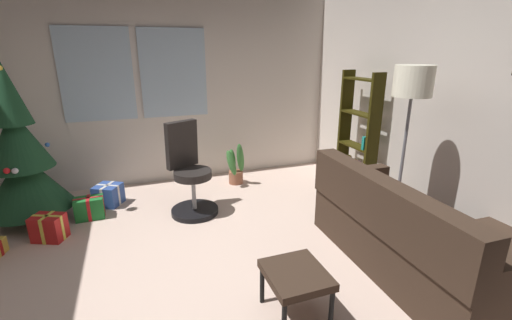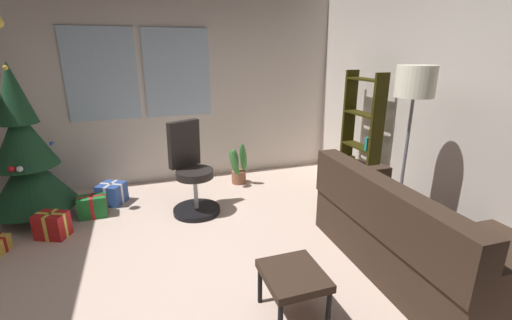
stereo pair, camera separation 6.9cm
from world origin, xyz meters
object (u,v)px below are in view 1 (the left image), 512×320
gift_box_red (49,228)px  footstool (296,277)px  couch (423,239)px  office_chair (190,178)px  gift_box_blue (109,195)px  holiday_tree (21,159)px  bookshelf (357,143)px  potted_plant (235,167)px  floor_lamp (411,96)px  gift_box_green (90,208)px

gift_box_red → footstool: bearing=-43.7°
couch → office_chair: 2.53m
footstool → gift_box_blue: 2.89m
couch → gift_box_blue: (-2.66, 2.43, -0.18)m
holiday_tree → couch: bearing=-33.1°
bookshelf → potted_plant: bookshelf is taller
gift_box_red → floor_lamp: 3.81m
holiday_tree → footstool: bearing=-47.4°
holiday_tree → floor_lamp: 4.08m
floor_lamp → potted_plant: bearing=118.3°
holiday_tree → potted_plant: 2.58m
holiday_tree → potted_plant: size_ratio=3.43×
couch → potted_plant: bearing=110.5°
footstool → gift_box_green: size_ratio=1.46×
gift_box_red → potted_plant: (2.26, 0.81, 0.13)m
couch → office_chair: office_chair is taller
holiday_tree → floor_lamp: bearing=-26.0°
couch → floor_lamp: (0.14, 0.50, 1.17)m
gift_box_green → gift_box_blue: (0.19, 0.33, 0.00)m
floor_lamp → holiday_tree: bearing=154.0°
gift_box_green → office_chair: (1.15, -0.24, 0.31)m
footstool → bookshelf: bookshelf is taller
holiday_tree → bookshelf: (3.93, -0.61, -0.03)m
floor_lamp → potted_plant: 2.61m
office_chair → gift_box_green: bearing=168.1°
gift_box_blue → floor_lamp: size_ratio=0.22×
office_chair → potted_plant: size_ratio=1.72×
footstool → office_chair: size_ratio=0.42×
gift_box_red → floor_lamp: bearing=-20.0°
gift_box_red → gift_box_green: size_ratio=1.13×
holiday_tree → gift_box_red: holiday_tree is taller
floor_lamp → potted_plant: (-1.09, 2.03, -1.22)m
gift_box_green → bookshelf: bearing=-7.6°
holiday_tree → gift_box_red: (0.26, -0.54, -0.61)m
holiday_tree → potted_plant: bearing=6.1°
gift_box_blue → potted_plant: bearing=3.4°
floor_lamp → gift_box_red: bearing=160.0°
couch → holiday_tree: 4.16m
footstool → potted_plant: bearing=82.7°
gift_box_blue → office_chair: 1.15m
couch → floor_lamp: bearing=74.2°
gift_box_red → bookshelf: 3.72m
gift_box_red → floor_lamp: (3.35, -1.22, 1.35)m
office_chair → bookshelf: (2.17, -0.20, 0.27)m
couch → floor_lamp: floor_lamp is taller
floor_lamp → potted_plant: floor_lamp is taller
bookshelf → holiday_tree: bearing=171.2°
bookshelf → potted_plant: (-1.41, 0.87, -0.45)m
gift_box_green → bookshelf: 3.40m
floor_lamp → gift_box_green: bearing=151.9°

